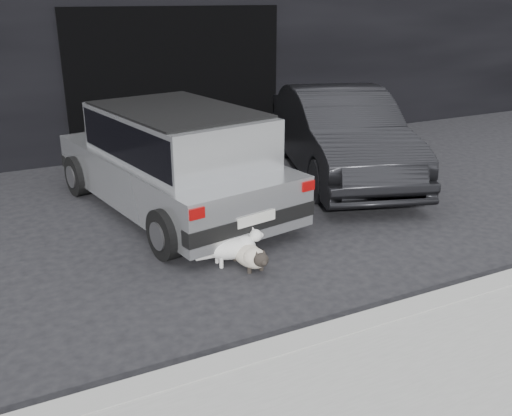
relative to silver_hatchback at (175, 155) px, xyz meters
name	(u,v)px	position (x,y,z in m)	size (l,w,h in m)	color
ground	(214,234)	(0.12, -1.01, -0.78)	(80.00, 80.00, 0.00)	black
building_facade	(142,9)	(1.12, 4.99, 1.72)	(34.00, 4.00, 5.00)	black
garage_opening	(178,82)	(1.12, 2.98, 0.52)	(4.00, 0.10, 2.60)	black
curb	(421,309)	(1.12, -3.61, -0.72)	(18.00, 0.25, 0.12)	#979892
silver_hatchback	(175,155)	(0.00, 0.00, 0.00)	(2.43, 4.11, 1.43)	#B8BBBD
second_car	(341,134)	(2.89, 0.34, -0.08)	(1.48, 4.23, 1.39)	black
cat_siamese	(250,256)	(0.13, -2.03, -0.64)	(0.30, 0.87, 0.30)	beige
cat_white	(236,247)	(0.04, -1.84, -0.59)	(0.81, 0.30, 0.38)	white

